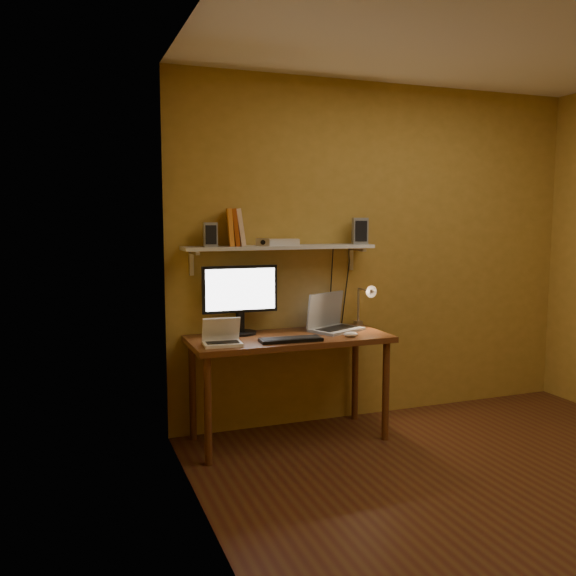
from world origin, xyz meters
name	(u,v)px	position (x,y,z in m)	size (l,w,h in m)	color
room	(526,268)	(0.00, 0.00, 1.30)	(3.44, 3.24, 2.64)	#512E14
desk	(289,348)	(-0.89, 1.28, 0.66)	(1.40, 0.60, 0.75)	brown
wall_shelf	(280,248)	(-0.89, 1.47, 1.36)	(1.40, 0.25, 0.21)	silver
monitor	(240,296)	(-1.19, 1.47, 1.02)	(0.54, 0.24, 0.49)	black
laptop	(331,320)	(-0.52, 1.38, 0.82)	(0.44, 0.39, 0.27)	gray
netbook	(222,337)	(-1.41, 1.16, 0.80)	(0.26, 0.20, 0.18)	white
keyboard	(291,340)	(-0.95, 1.11, 0.76)	(0.42, 0.14, 0.02)	black
mouse	(351,334)	(-0.50, 1.10, 0.77)	(0.10, 0.06, 0.04)	white
desk_lamp	(365,300)	(-0.23, 1.41, 0.96)	(0.09, 0.23, 0.38)	silver
speaker_left	(210,235)	(-1.40, 1.47, 1.46)	(0.09, 0.09, 0.17)	gray
speaker_right	(360,231)	(-0.25, 1.47, 1.47)	(0.11, 0.11, 0.20)	gray
books	(235,227)	(-1.22, 1.49, 1.51)	(0.17, 0.19, 0.26)	orange
shelf_camera	(263,242)	(-1.05, 1.39, 1.40)	(0.10, 0.05, 0.06)	silver
router	(280,242)	(-0.89, 1.48, 1.40)	(0.27, 0.18, 0.04)	white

